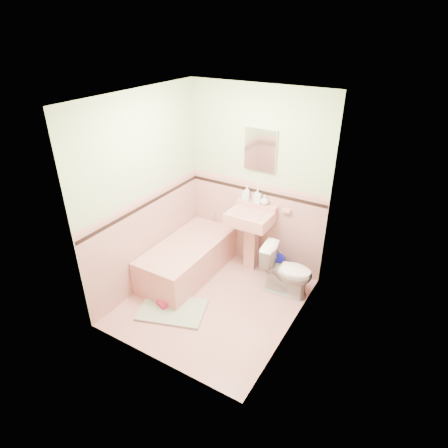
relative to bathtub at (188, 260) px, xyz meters
The scene contains 32 objects.
floor 0.75m from the bathtub, 27.65° to the right, with size 2.20×2.20×0.00m, color tan.
ceiling 2.38m from the bathtub, 27.65° to the right, with size 2.20×2.20×0.00m, color white.
wall_back 1.43m from the bathtub, 50.71° to the left, with size 2.50×2.50×0.00m, color beige.
wall_front 1.87m from the bathtub, 66.22° to the right, with size 2.50×2.50×0.00m, color beige.
wall_left 1.14m from the bathtub, 138.27° to the right, with size 2.50×2.50×0.00m, color beige.
wall_right 1.95m from the bathtub, 11.45° to the right, with size 2.50×2.50×0.00m, color beige.
wainscot_back 1.05m from the bathtub, 50.27° to the left, with size 2.00×2.00×0.00m, color #CF948B.
wainscot_front 1.60m from the bathtub, 66.05° to the right, with size 2.00×2.00×0.00m, color #CF948B.
wainscot_left 0.61m from the bathtub, 137.33° to the right, with size 2.20×2.20×0.00m, color #CF948B.
wainscot_right 1.69m from the bathtub, 11.53° to the right, with size 2.20×2.20×0.00m, color #CF948B.
accent_back 1.33m from the bathtub, 50.04° to the left, with size 2.00×2.00×0.00m, color black.
accent_front 1.79m from the bathtub, 65.95° to the right, with size 2.00×2.00×0.00m, color black.
accent_left 1.02m from the bathtub, 136.85° to the right, with size 2.20×2.20×0.00m, color black.
accent_right 1.87m from the bathtub, 11.57° to the right, with size 2.20×2.20×0.00m, color black.
cap_back 1.40m from the bathtub, 50.04° to the left, with size 2.00×2.00×0.00m, color tan.
cap_front 1.84m from the bathtub, 65.95° to the right, with size 2.00×2.00×0.00m, color tan.
cap_left 1.11m from the bathtub, 136.85° to the right, with size 2.20×2.20×0.00m, color tan.
cap_right 1.92m from the bathtub, 11.57° to the right, with size 2.20×2.20×0.00m, color tan.
bathtub is the anchor object (origin of this frame).
tub_faucet 0.83m from the bathtub, 90.00° to the left, with size 0.04×0.04×0.12m, color silver.
sink 0.89m from the bathtub, 37.93° to the left, with size 0.58×0.48×0.91m, color tan, non-canonical shape.
sink_faucet 1.20m from the bathtub, 44.58° to the left, with size 0.02×0.02×0.10m, color silver.
medicine_cabinet 1.78m from the bathtub, 47.42° to the left, with size 0.44×0.04×0.54m, color white.
soap_dish 1.51m from the bathtub, 33.57° to the left, with size 0.11×0.06×0.04m, color tan.
soap_bottle_left 1.23m from the bathtub, 53.54° to the left, with size 0.08×0.08×0.22m, color #B2B2B2.
soap_bottle_mid 1.30m from the bathtub, 46.04° to the left, with size 0.09×0.10×0.21m, color #B2B2B2.
soap_bottle_right 1.34m from the bathtub, 41.89° to the left, with size 0.11×0.11×0.14m, color #B2B2B2.
tube 1.17m from the bathtub, 56.62° to the left, with size 0.04×0.04×0.12m, color white.
toilet 1.37m from the bathtub, 13.27° to the left, with size 0.37×0.65×0.67m, color white.
bucket 1.21m from the bathtub, 29.45° to the left, with size 0.27×0.27×0.27m, color #0A11BE, non-canonical shape.
bath_mat 0.82m from the bathtub, 68.97° to the right, with size 0.79×0.53×0.03m, color #92A489.
shoe 0.80m from the bathtub, 79.31° to the right, with size 0.15×0.07×0.06m, color #BF1E59.
Camera 1 is at (2.03, -3.17, 3.16)m, focal length 30.37 mm.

